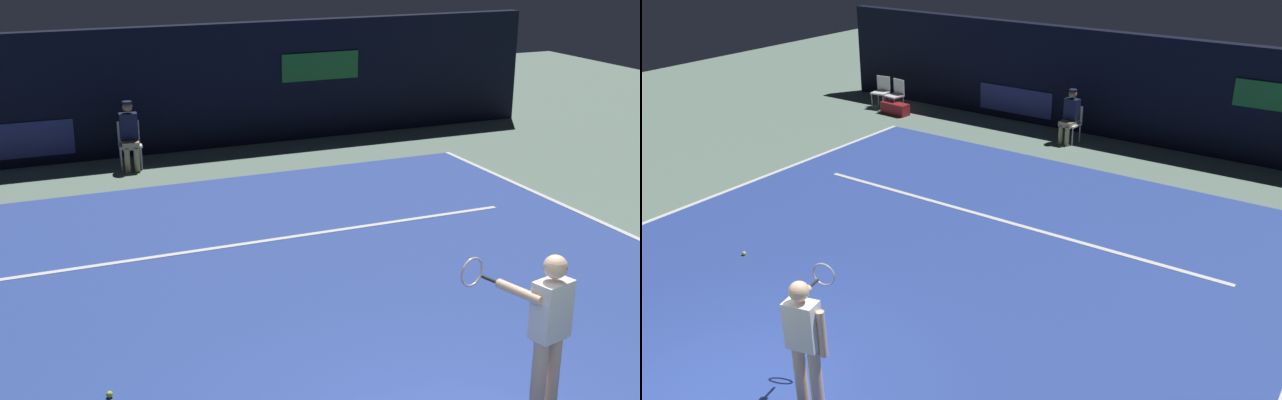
% 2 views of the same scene
% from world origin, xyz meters
% --- Properties ---
extents(ground_plane, '(33.44, 33.44, 0.00)m').
position_xyz_m(ground_plane, '(0.00, 4.26, 0.00)').
color(ground_plane, slate).
extents(court_surface, '(10.76, 10.52, 0.01)m').
position_xyz_m(court_surface, '(0.00, 4.26, 0.01)').
color(court_surface, '#2D479E').
rests_on(court_surface, ground).
extents(line_sideline_right, '(0.10, 10.52, 0.01)m').
position_xyz_m(line_sideline_right, '(-5.33, 4.26, 0.01)').
color(line_sideline_right, white).
rests_on(line_sideline_right, court_surface).
extents(line_service, '(8.39, 0.10, 0.01)m').
position_xyz_m(line_service, '(0.00, 6.10, 0.01)').
color(line_service, white).
rests_on(line_service, court_surface).
extents(back_wall, '(17.11, 0.33, 2.60)m').
position_xyz_m(back_wall, '(-0.00, 11.95, 1.30)').
color(back_wall, black).
rests_on(back_wall, ground).
extents(tennis_player, '(0.80, 0.93, 1.73)m').
position_xyz_m(tennis_player, '(0.89, 0.49, 0.99)').
color(tennis_player, beige).
rests_on(tennis_player, ground).
extents(line_judge_on_chair, '(0.48, 0.56, 1.32)m').
position_xyz_m(line_judge_on_chair, '(-0.96, 10.92, 0.69)').
color(line_judge_on_chair, white).
rests_on(line_judge_on_chair, ground).
extents(courtside_chair_near, '(0.50, 0.48, 0.88)m').
position_xyz_m(courtside_chair_near, '(-6.26, 10.73, 0.50)').
color(courtside_chair_near, white).
rests_on(courtside_chair_near, ground).
extents(courtside_chair_far, '(0.50, 0.48, 0.88)m').
position_xyz_m(courtside_chair_far, '(-6.84, 10.79, 0.50)').
color(courtside_chair_far, white).
rests_on(courtside_chair_far, ground).
extents(tennis_ball, '(0.07, 0.07, 0.07)m').
position_xyz_m(tennis_ball, '(-2.81, 2.54, 0.05)').
color(tennis_ball, '#CCE033').
rests_on(tennis_ball, court_surface).
extents(equipment_bag, '(0.86, 0.38, 0.32)m').
position_xyz_m(equipment_bag, '(-6.06, 10.43, 0.16)').
color(equipment_bag, maroon).
rests_on(equipment_bag, ground).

